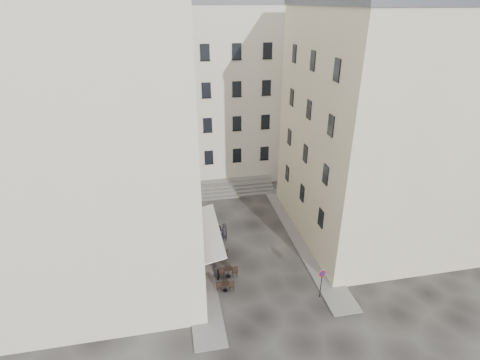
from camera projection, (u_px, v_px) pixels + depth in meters
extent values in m
plane|color=black|center=(259.00, 265.00, 28.63)|extent=(90.00, 90.00, 0.00)
cube|color=slate|center=(195.00, 242.00, 31.35)|extent=(2.00, 22.00, 0.12)
cube|color=slate|center=(301.00, 236.00, 32.04)|extent=(2.00, 18.00, 0.12)
cube|color=beige|center=(99.00, 138.00, 25.11)|extent=(12.00, 16.00, 20.00)
cube|color=beige|center=(379.00, 131.00, 29.67)|extent=(12.00, 14.00, 18.00)
cube|color=#4E525A|center=(401.00, 1.00, 25.64)|extent=(12.20, 14.20, 0.60)
cube|color=beige|center=(211.00, 94.00, 41.36)|extent=(18.00, 10.00, 18.00)
cube|color=#4E525A|center=(207.00, 1.00, 37.33)|extent=(18.20, 10.20, 0.60)
cube|color=#400B09|center=(199.00, 246.00, 27.98)|extent=(0.25, 7.00, 3.50)
cube|color=black|center=(199.00, 249.00, 28.14)|extent=(0.06, 3.85, 2.00)
cube|color=white|center=(209.00, 231.00, 27.60)|extent=(1.58, 7.30, 0.41)
cube|color=#625F5C|center=(231.00, 193.00, 39.11)|extent=(9.00, 1.80, 0.20)
cube|color=#625F5C|center=(231.00, 190.00, 39.42)|extent=(9.00, 1.80, 0.20)
cube|color=#625F5C|center=(230.00, 186.00, 39.73)|extent=(9.00, 1.80, 0.20)
cube|color=#625F5C|center=(229.00, 183.00, 40.04)|extent=(9.00, 1.80, 0.20)
cylinder|color=black|center=(218.00, 275.00, 26.98)|extent=(0.10, 0.10, 0.90)
sphere|color=black|center=(218.00, 270.00, 26.78)|extent=(0.12, 0.12, 0.12)
cylinder|color=black|center=(212.00, 247.00, 30.07)|extent=(0.10, 0.10, 0.90)
sphere|color=black|center=(212.00, 242.00, 29.87)|extent=(0.12, 0.12, 0.12)
cylinder|color=black|center=(207.00, 224.00, 33.17)|extent=(0.10, 0.10, 0.90)
sphere|color=black|center=(207.00, 219.00, 32.97)|extent=(0.12, 0.12, 0.12)
cylinder|color=black|center=(321.00, 284.00, 25.11)|extent=(0.06, 0.06, 2.24)
cylinder|color=#AD0D0B|center=(322.00, 274.00, 24.72)|extent=(0.51, 0.12, 0.52)
cylinder|color=navy|center=(323.00, 274.00, 24.70)|extent=(0.37, 0.10, 0.38)
cube|color=#AD0D0B|center=(323.00, 274.00, 24.68)|extent=(0.30, 0.08, 0.30)
cylinder|color=black|center=(225.00, 290.00, 26.06)|extent=(0.34, 0.34, 0.02)
cylinder|color=black|center=(225.00, 287.00, 25.93)|extent=(0.05, 0.05, 0.67)
cylinder|color=black|center=(225.00, 283.00, 25.80)|extent=(0.57, 0.57, 0.04)
cube|color=black|center=(231.00, 286.00, 25.98)|extent=(0.36, 0.36, 0.86)
cube|color=black|center=(219.00, 286.00, 25.92)|extent=(0.36, 0.36, 0.86)
cylinder|color=black|center=(228.00, 276.00, 27.39)|extent=(0.39, 0.39, 0.02)
cylinder|color=black|center=(228.00, 272.00, 27.23)|extent=(0.05, 0.05, 0.76)
cylinder|color=black|center=(228.00, 269.00, 27.08)|extent=(0.65, 0.65, 0.04)
cube|color=black|center=(235.00, 271.00, 27.29)|extent=(0.41, 0.41, 0.97)
cube|color=black|center=(221.00, 272.00, 27.22)|extent=(0.41, 0.41, 0.97)
cylinder|color=black|center=(220.00, 258.00, 29.40)|extent=(0.34, 0.34, 0.02)
cylinder|color=black|center=(220.00, 254.00, 29.27)|extent=(0.05, 0.05, 0.67)
cylinder|color=black|center=(220.00, 251.00, 29.13)|extent=(0.57, 0.57, 0.04)
cube|color=black|center=(225.00, 253.00, 29.32)|extent=(0.36, 0.36, 0.86)
cube|color=black|center=(214.00, 254.00, 29.25)|extent=(0.36, 0.36, 0.86)
cylinder|color=black|center=(215.00, 247.00, 30.61)|extent=(0.32, 0.32, 0.02)
cylinder|color=black|center=(215.00, 244.00, 30.48)|extent=(0.05, 0.05, 0.63)
cylinder|color=black|center=(214.00, 242.00, 30.36)|extent=(0.54, 0.54, 0.04)
cube|color=black|center=(219.00, 243.00, 30.53)|extent=(0.34, 0.34, 0.81)
cube|color=black|center=(209.00, 244.00, 30.47)|extent=(0.34, 0.34, 0.81)
cylinder|color=black|center=(214.00, 233.00, 32.52)|extent=(0.32, 0.32, 0.02)
cylinder|color=black|center=(214.00, 230.00, 32.39)|extent=(0.04, 0.04, 0.63)
cylinder|color=black|center=(214.00, 227.00, 32.27)|extent=(0.54, 0.54, 0.04)
cube|color=black|center=(218.00, 229.00, 32.44)|extent=(0.34, 0.34, 0.80)
cube|color=black|center=(209.00, 230.00, 32.38)|extent=(0.34, 0.34, 0.80)
imported|color=black|center=(224.00, 232.00, 31.19)|extent=(0.74, 0.60, 1.74)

